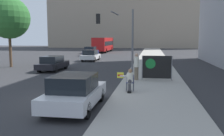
# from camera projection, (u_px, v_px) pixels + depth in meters

# --- Properties ---
(ground_plane) EXTENTS (160.00, 160.00, 0.00)m
(ground_plane) POSITION_uv_depth(u_px,v_px,m) (73.00, 99.00, 12.34)
(ground_plane) COLOR #303033
(sidewalk_curb) EXTENTS (4.18, 90.00, 0.12)m
(sidewalk_curb) POSITION_uv_depth(u_px,v_px,m) (152.00, 66.00, 26.43)
(sidewalk_curb) COLOR #A8A399
(sidewalk_curb) RESTS_ON ground_plane
(seated_protester) EXTENTS (0.91, 0.77, 1.23)m
(seated_protester) POSITION_uv_depth(u_px,v_px,m) (130.00, 79.00, 13.51)
(seated_protester) COLOR #474C56
(seated_protester) RESTS_ON sidewalk_curb
(jogger_on_sidewalk) EXTENTS (0.34, 0.34, 1.85)m
(jogger_on_sidewalk) POSITION_uv_depth(u_px,v_px,m) (136.00, 66.00, 17.21)
(jogger_on_sidewalk) COLOR #756651
(jogger_on_sidewalk) RESTS_ON sidewalk_curb
(protest_banner) EXTENTS (2.07, 0.06, 1.67)m
(protest_banner) POSITION_uv_depth(u_px,v_px,m) (157.00, 67.00, 17.24)
(protest_banner) COLOR slate
(protest_banner) RESTS_ON sidewalk_curb
(traffic_light_pole) EXTENTS (3.21, 2.98, 5.24)m
(traffic_light_pole) POSITION_uv_depth(u_px,v_px,m) (119.00, 30.00, 20.99)
(traffic_light_pole) COLOR slate
(traffic_light_pole) RESTS_ON sidewalk_curb
(parked_car_curbside) EXTENTS (1.89, 4.25, 1.49)m
(parked_car_curbside) POSITION_uv_depth(u_px,v_px,m) (75.00, 92.00, 10.64)
(parked_car_curbside) COLOR silver
(parked_car_curbside) RESTS_ON ground_plane
(car_on_road_nearest) EXTENTS (1.72, 4.30, 1.36)m
(car_on_road_nearest) POSITION_uv_depth(u_px,v_px,m) (53.00, 63.00, 23.04)
(car_on_road_nearest) COLOR black
(car_on_road_nearest) RESTS_ON ground_plane
(car_on_road_midblock) EXTENTS (1.83, 4.13, 1.45)m
(car_on_road_midblock) POSITION_uv_depth(u_px,v_px,m) (91.00, 55.00, 32.97)
(car_on_road_midblock) COLOR white
(car_on_road_midblock) RESTS_ON ground_plane
(car_on_road_distant) EXTENTS (1.85, 4.21, 1.54)m
(car_on_road_distant) POSITION_uv_depth(u_px,v_px,m) (91.00, 51.00, 42.56)
(car_on_road_distant) COLOR navy
(car_on_road_distant) RESTS_ON ground_plane
(city_bus_on_road) EXTENTS (2.59, 10.89, 3.05)m
(city_bus_on_road) POSITION_uv_depth(u_px,v_px,m) (103.00, 44.00, 52.70)
(city_bus_on_road) COLOR red
(city_bus_on_road) RESTS_ON ground_plane
(street_tree_near_curb) EXTENTS (4.27, 4.27, 7.19)m
(street_tree_near_curb) POSITION_uv_depth(u_px,v_px,m) (9.00, 18.00, 25.44)
(street_tree_near_curb) COLOR brown
(street_tree_near_curb) RESTS_ON ground_plane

